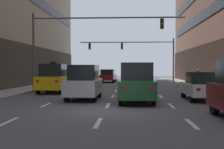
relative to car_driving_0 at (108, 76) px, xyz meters
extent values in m
plane|color=#515156|center=(1.74, -27.02, -0.86)|extent=(120.00, 120.00, 0.00)
cube|color=silver|center=(-1.50, -30.02, -0.85)|extent=(0.16, 2.00, 0.01)
cube|color=silver|center=(-1.50, -25.02, -0.85)|extent=(0.16, 2.00, 0.01)
cube|color=silver|center=(-1.50, -20.02, -0.85)|extent=(0.16, 2.00, 0.01)
cube|color=silver|center=(-1.50, -15.02, -0.85)|extent=(0.16, 2.00, 0.01)
cube|color=silver|center=(-1.50, -10.02, -0.85)|extent=(0.16, 2.00, 0.01)
cube|color=silver|center=(-1.50, -5.02, -0.85)|extent=(0.16, 2.00, 0.01)
cube|color=silver|center=(-1.50, -0.02, -0.85)|extent=(0.16, 2.00, 0.01)
cube|color=silver|center=(-1.50, 4.98, -0.85)|extent=(0.16, 2.00, 0.01)
cube|color=silver|center=(1.74, -30.02, -0.85)|extent=(0.16, 2.00, 0.01)
cube|color=silver|center=(1.74, -25.02, -0.85)|extent=(0.16, 2.00, 0.01)
cube|color=silver|center=(1.74, -20.02, -0.85)|extent=(0.16, 2.00, 0.01)
cube|color=silver|center=(1.74, -15.02, -0.85)|extent=(0.16, 2.00, 0.01)
cube|color=silver|center=(1.74, -10.02, -0.85)|extent=(0.16, 2.00, 0.01)
cube|color=silver|center=(1.74, -5.02, -0.85)|extent=(0.16, 2.00, 0.01)
cube|color=silver|center=(1.74, -0.02, -0.85)|extent=(0.16, 2.00, 0.01)
cube|color=silver|center=(1.74, 4.98, -0.85)|extent=(0.16, 2.00, 0.01)
cube|color=silver|center=(4.98, -30.02, -0.85)|extent=(0.16, 2.00, 0.01)
cube|color=silver|center=(4.98, -25.02, -0.85)|extent=(0.16, 2.00, 0.01)
cube|color=silver|center=(4.98, -20.02, -0.85)|extent=(0.16, 2.00, 0.01)
cube|color=silver|center=(4.98, -15.02, -0.85)|extent=(0.16, 2.00, 0.01)
cube|color=silver|center=(4.98, -10.02, -0.85)|extent=(0.16, 2.00, 0.01)
cube|color=silver|center=(4.98, -5.02, -0.85)|extent=(0.16, 2.00, 0.01)
cube|color=silver|center=(4.98, -0.02, -0.85)|extent=(0.16, 2.00, 0.01)
cube|color=silver|center=(4.98, 4.98, -0.85)|extent=(0.16, 2.00, 0.01)
cylinder|color=black|center=(-0.77, 1.52, -0.51)|extent=(0.27, 0.71, 0.70)
cylinder|color=black|center=(0.92, 1.44, -0.51)|extent=(0.27, 0.71, 0.70)
cylinder|color=black|center=(-0.91, -1.33, -0.51)|extent=(0.27, 0.71, 0.70)
cylinder|color=black|center=(0.78, -1.41, -0.51)|extent=(0.27, 0.71, 0.70)
cube|color=maroon|center=(0.00, 0.06, -0.17)|extent=(2.17, 4.74, 0.68)
cube|color=black|center=(-0.01, -0.15, 0.53)|extent=(1.79, 2.09, 0.72)
cube|color=white|center=(-0.56, 2.37, -0.05)|extent=(0.22, 0.09, 0.15)
cube|color=red|center=(-0.79, -2.19, -0.05)|extent=(0.22, 0.09, 0.15)
cube|color=white|center=(0.80, 2.30, -0.05)|extent=(0.22, 0.09, 0.15)
cube|color=red|center=(0.57, -2.26, -0.05)|extent=(0.22, 0.09, 0.15)
cylinder|color=black|center=(2.60, -5.69, -0.53)|extent=(0.25, 0.66, 0.65)
cylinder|color=black|center=(4.18, -5.77, -0.53)|extent=(0.25, 0.66, 0.65)
cylinder|color=black|center=(2.48, -8.35, -0.53)|extent=(0.25, 0.66, 0.65)
cylinder|color=black|center=(4.06, -8.43, -0.53)|extent=(0.25, 0.66, 0.65)
cube|color=yellow|center=(3.33, -7.06, -0.22)|extent=(2.01, 4.42, 0.63)
cube|color=black|center=(3.32, -7.26, 0.43)|extent=(1.66, 1.95, 0.67)
cube|color=white|center=(2.79, -4.90, -0.11)|extent=(0.20, 0.09, 0.14)
cube|color=red|center=(2.60, -9.16, -0.11)|extent=(0.20, 0.09, 0.14)
cube|color=white|center=(4.06, -4.96, -0.11)|extent=(0.20, 0.09, 0.14)
cube|color=red|center=(3.87, -9.22, -0.11)|extent=(0.20, 0.09, 0.14)
cube|color=black|center=(3.32, -7.26, 0.86)|extent=(0.44, 0.22, 0.18)
cylinder|color=black|center=(-3.96, -15.86, -0.51)|extent=(0.26, 0.70, 0.69)
cylinder|color=black|center=(-2.28, -15.78, -0.51)|extent=(0.26, 0.70, 0.69)
cylinder|color=black|center=(-3.82, -18.69, -0.51)|extent=(0.26, 0.70, 0.69)
cylinder|color=black|center=(-2.14, -18.61, -0.51)|extent=(0.26, 0.70, 0.69)
cube|color=yellow|center=(-3.05, -17.23, -0.04)|extent=(2.15, 4.70, 0.94)
cube|color=black|center=(-3.05, -17.23, 0.90)|extent=(1.81, 2.81, 0.94)
cube|color=white|center=(-3.83, -15.00, 0.13)|extent=(0.21, 0.09, 0.15)
cube|color=red|center=(-3.62, -19.53, 0.13)|extent=(0.21, 0.09, 0.15)
cube|color=white|center=(-2.48, -14.94, 0.13)|extent=(0.21, 0.09, 0.15)
cube|color=red|center=(-2.27, -19.47, 0.13)|extent=(0.21, 0.09, 0.15)
cube|color=black|center=(-3.05, -17.23, 1.47)|extent=(0.47, 0.23, 0.19)
cylinder|color=black|center=(-0.68, -20.88, -0.53)|extent=(0.22, 0.66, 0.65)
cylinder|color=black|center=(0.90, -20.89, -0.53)|extent=(0.22, 0.66, 0.65)
cylinder|color=black|center=(-0.71, -23.55, -0.53)|extent=(0.22, 0.66, 0.65)
cylinder|color=black|center=(0.88, -23.57, -0.53)|extent=(0.22, 0.66, 0.65)
cube|color=#B7BABF|center=(0.10, -22.22, -0.09)|extent=(1.86, 4.37, 0.89)
cube|color=black|center=(0.10, -22.22, 0.81)|extent=(1.61, 2.59, 0.89)
cube|color=white|center=(-0.52, -20.08, 0.07)|extent=(0.20, 0.08, 0.14)
cube|color=red|center=(-0.56, -24.35, 0.07)|extent=(0.20, 0.08, 0.14)
cube|color=white|center=(0.76, -20.09, 0.07)|extent=(0.20, 0.08, 0.14)
cube|color=red|center=(0.72, -24.37, 0.07)|extent=(0.20, 0.08, 0.14)
cylinder|color=black|center=(2.43, -22.29, -0.52)|extent=(0.24, 0.69, 0.68)
cylinder|color=black|center=(4.09, -22.31, -0.52)|extent=(0.24, 0.69, 0.68)
cylinder|color=black|center=(2.40, -25.10, -0.52)|extent=(0.24, 0.69, 0.68)
cylinder|color=black|center=(4.06, -25.11, -0.52)|extent=(0.24, 0.69, 0.68)
cube|color=#1E512D|center=(3.25, -23.70, -0.05)|extent=(1.96, 4.59, 0.93)
cube|color=black|center=(3.25, -23.70, 0.88)|extent=(1.69, 2.72, 0.93)
cube|color=white|center=(2.61, -21.45, 0.11)|extent=(0.21, 0.09, 0.15)
cube|color=red|center=(2.56, -25.94, 0.11)|extent=(0.21, 0.09, 0.15)
cube|color=white|center=(3.94, -21.47, 0.11)|extent=(0.21, 0.09, 0.15)
cube|color=red|center=(3.89, -25.95, 0.11)|extent=(0.21, 0.09, 0.15)
cylinder|color=black|center=(-3.93, -0.01, -0.52)|extent=(0.25, 0.68, 0.67)
cylinder|color=black|center=(-2.30, 0.06, -0.52)|extent=(0.25, 0.68, 0.67)
cylinder|color=black|center=(-3.82, -2.75, -0.52)|extent=(0.25, 0.68, 0.67)
cylinder|color=black|center=(-2.19, -2.69, -0.52)|extent=(0.25, 0.68, 0.67)
cube|color=#1E512D|center=(-3.06, -1.35, -0.20)|extent=(2.04, 4.55, 0.65)
cube|color=black|center=(-3.05, -1.55, 0.48)|extent=(1.70, 2.00, 0.69)
cube|color=white|center=(-3.80, 0.82, -0.08)|extent=(0.21, 0.09, 0.14)
cube|color=red|center=(-3.63, -3.57, -0.08)|extent=(0.21, 0.09, 0.14)
cube|color=white|center=(-2.49, 0.87, -0.08)|extent=(0.21, 0.09, 0.14)
cube|color=red|center=(-2.32, -3.52, -0.08)|extent=(0.21, 0.09, 0.14)
cylinder|color=black|center=(6.32, -27.97, -0.51)|extent=(0.24, 0.70, 0.70)
cube|color=white|center=(6.48, -27.11, 0.13)|extent=(0.21, 0.09, 0.15)
cylinder|color=black|center=(6.36, -20.72, -0.52)|extent=(0.23, 0.68, 0.68)
cylinder|color=black|center=(8.00, -20.73, -0.52)|extent=(0.23, 0.68, 0.68)
cylinder|color=black|center=(6.34, -23.49, -0.52)|extent=(0.23, 0.68, 0.68)
cylinder|color=black|center=(7.98, -23.50, -0.52)|extent=(0.23, 0.68, 0.68)
cube|color=white|center=(7.17, -22.11, -0.19)|extent=(1.92, 4.53, 0.66)
cube|color=black|center=(7.17, -22.32, 0.49)|extent=(1.66, 1.96, 0.70)
cube|color=white|center=(6.52, -19.89, -0.08)|extent=(0.21, 0.08, 0.14)
cube|color=red|center=(6.49, -24.32, -0.08)|extent=(0.21, 0.08, 0.14)
cube|color=white|center=(7.84, -19.90, -0.08)|extent=(0.21, 0.08, 0.14)
cube|color=red|center=(7.81, -24.33, -0.08)|extent=(0.21, 0.08, 0.14)
cylinder|color=#4C4C51|center=(-5.14, -15.64, 2.46)|extent=(0.18, 0.18, 6.36)
cylinder|color=#4C4C51|center=(1.13, -15.64, 5.20)|extent=(12.54, 0.12, 0.12)
cube|color=black|center=(5.51, -15.64, 4.68)|extent=(0.28, 0.24, 0.84)
sphere|color=#4B0704|center=(5.51, -15.78, 4.94)|extent=(0.17, 0.17, 0.17)
sphere|color=orange|center=(5.51, -15.78, 4.68)|extent=(0.17, 0.17, 0.17)
sphere|color=#073E10|center=(5.51, -15.78, 4.42)|extent=(0.17, 0.17, 0.17)
cylinder|color=#4C4C51|center=(8.62, -0.80, 2.11)|extent=(0.18, 0.18, 5.67)
cylinder|color=#4C4C51|center=(2.54, -0.80, 4.45)|extent=(12.16, 0.12, 0.12)
cube|color=black|center=(1.93, -0.80, 3.93)|extent=(0.28, 0.24, 0.84)
sphere|color=#4B0704|center=(1.93, -0.94, 4.19)|extent=(0.17, 0.17, 0.17)
sphere|color=#523505|center=(1.93, -0.94, 3.93)|extent=(0.17, 0.17, 0.17)
sphere|color=green|center=(1.93, -0.94, 3.67)|extent=(0.17, 0.17, 0.17)
cube|color=black|center=(-2.33, -0.80, 3.93)|extent=(0.28, 0.24, 0.84)
sphere|color=#4B0704|center=(-2.33, -0.94, 4.19)|extent=(0.17, 0.17, 0.17)
sphere|color=#523505|center=(-2.33, -0.94, 3.93)|extent=(0.17, 0.17, 0.17)
sphere|color=green|center=(-2.33, -0.94, 3.67)|extent=(0.17, 0.17, 0.17)
cylinder|color=#383D59|center=(9.54, -10.21, -0.30)|extent=(0.13, 0.13, 0.85)
cylinder|color=#383D59|center=(9.69, -10.15, -0.30)|extent=(0.13, 0.13, 0.85)
cube|color=black|center=(9.61, -10.18, 0.43)|extent=(0.39, 0.31, 0.60)
sphere|color=brown|center=(9.61, -10.18, 0.84)|extent=(0.22, 0.22, 0.22)
cylinder|color=black|center=(9.41, -10.26, 0.46)|extent=(0.09, 0.09, 0.54)
cylinder|color=black|center=(9.82, -10.10, 0.46)|extent=(0.09, 0.09, 0.54)
camera|label=1|loc=(2.80, -40.54, 1.07)|focal=48.61mm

